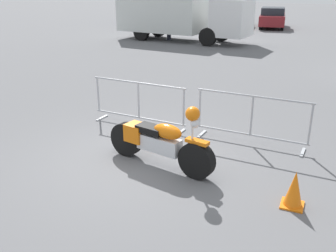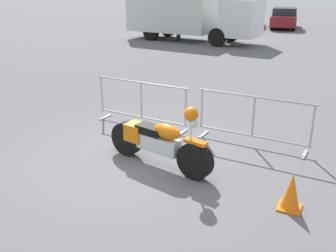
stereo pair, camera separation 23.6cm
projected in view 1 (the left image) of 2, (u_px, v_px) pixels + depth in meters
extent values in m
plane|color=#5B5B5E|center=(136.00, 160.00, 7.23)|extent=(120.00, 120.00, 0.00)
cylinder|color=black|center=(197.00, 160.00, 6.48)|extent=(0.69, 0.32, 0.67)
cylinder|color=black|center=(126.00, 139.00, 7.35)|extent=(0.69, 0.32, 0.67)
cube|color=silver|center=(159.00, 144.00, 6.87)|extent=(0.91, 0.42, 0.29)
ellipsoid|color=orange|center=(168.00, 131.00, 6.67)|extent=(0.63, 0.38, 0.27)
cube|color=black|center=(151.00, 129.00, 6.88)|extent=(0.59, 0.39, 0.13)
cube|color=orange|center=(136.00, 132.00, 7.13)|extent=(0.43, 0.40, 0.33)
cube|color=orange|center=(197.00, 142.00, 6.35)|extent=(0.44, 0.23, 0.06)
cylinder|color=silver|center=(192.00, 133.00, 6.35)|extent=(0.05, 0.05, 0.47)
sphere|color=silver|center=(195.00, 123.00, 6.26)|extent=(0.17, 0.17, 0.17)
sphere|color=orange|center=(193.00, 114.00, 6.23)|extent=(0.25, 0.25, 0.25)
cylinder|color=#9EA0A5|center=(138.00, 83.00, 8.60)|extent=(2.42, 0.16, 0.04)
cylinder|color=#9EA0A5|center=(139.00, 118.00, 8.91)|extent=(2.42, 0.16, 0.04)
cylinder|color=#9EA0A5|center=(98.00, 94.00, 9.24)|extent=(0.05, 0.05, 0.85)
cylinder|color=#9EA0A5|center=(139.00, 100.00, 8.76)|extent=(0.05, 0.05, 0.85)
cylinder|color=#9EA0A5|center=(184.00, 107.00, 8.27)|extent=(0.05, 0.05, 0.85)
cube|color=#9EA0A5|center=(102.00, 118.00, 9.43)|extent=(0.08, 0.44, 0.03)
cube|color=#9EA0A5|center=(180.00, 132.00, 8.52)|extent=(0.08, 0.44, 0.03)
cylinder|color=#9EA0A5|center=(253.00, 96.00, 7.61)|extent=(2.42, 0.16, 0.04)
cylinder|color=#9EA0A5|center=(250.00, 135.00, 7.91)|extent=(2.42, 0.16, 0.04)
cylinder|color=#9EA0A5|center=(200.00, 108.00, 8.24)|extent=(0.05, 0.05, 0.85)
cylinder|color=#9EA0A5|center=(252.00, 116.00, 7.76)|extent=(0.05, 0.05, 0.85)
cylinder|color=#9EA0A5|center=(311.00, 125.00, 7.27)|extent=(0.05, 0.05, 0.85)
cube|color=#9EA0A5|center=(202.00, 134.00, 8.43)|extent=(0.08, 0.44, 0.03)
cube|color=#9EA0A5|center=(303.00, 152.00, 7.52)|extent=(0.08, 0.44, 0.03)
cube|color=silver|center=(162.00, 9.00, 21.74)|extent=(5.20, 2.79, 2.50)
cube|color=silver|center=(232.00, 18.00, 19.88)|extent=(2.01, 2.35, 1.90)
cylinder|color=black|center=(222.00, 33.00, 21.43)|extent=(0.98, 0.37, 0.96)
cylinder|color=black|center=(208.00, 37.00, 19.86)|extent=(0.98, 0.37, 0.96)
cylinder|color=black|center=(158.00, 29.00, 23.37)|extent=(0.98, 0.37, 0.96)
cylinder|color=black|center=(141.00, 32.00, 21.80)|extent=(0.98, 0.37, 0.96)
cube|color=#284799|center=(145.00, 14.00, 31.93)|extent=(2.30, 4.47, 0.70)
cube|color=#1E232B|center=(144.00, 7.00, 31.58)|extent=(1.88, 2.38, 0.50)
cylinder|color=black|center=(142.00, 16.00, 33.45)|extent=(0.30, 0.66, 0.64)
cylinder|color=black|center=(158.00, 17.00, 33.07)|extent=(0.30, 0.66, 0.64)
cylinder|color=black|center=(131.00, 19.00, 31.00)|extent=(0.30, 0.66, 0.64)
cylinder|color=black|center=(148.00, 20.00, 30.62)|extent=(0.30, 0.66, 0.64)
cube|color=#B7BABF|center=(175.00, 15.00, 31.13)|extent=(2.26, 4.38, 0.68)
cube|color=#1E232B|center=(174.00, 8.00, 30.79)|extent=(1.84, 2.34, 0.49)
cylinder|color=black|center=(171.00, 17.00, 32.62)|extent=(0.30, 0.65, 0.62)
cylinder|color=black|center=(187.00, 18.00, 32.25)|extent=(0.30, 0.65, 0.62)
cylinder|color=black|center=(162.00, 20.00, 30.21)|extent=(0.30, 0.65, 0.62)
cylinder|color=black|center=(179.00, 21.00, 29.84)|extent=(0.30, 0.65, 0.62)
cube|color=#B21E19|center=(206.00, 17.00, 30.19)|extent=(2.15, 4.19, 0.65)
cube|color=#1E232B|center=(206.00, 10.00, 29.86)|extent=(1.76, 2.23, 0.47)
cylinder|color=black|center=(200.00, 19.00, 31.61)|extent=(0.28, 0.62, 0.60)
cylinder|color=black|center=(216.00, 19.00, 31.26)|extent=(0.28, 0.62, 0.60)
cylinder|color=black|center=(194.00, 22.00, 29.31)|extent=(0.28, 0.62, 0.60)
cylinder|color=black|center=(211.00, 22.00, 28.96)|extent=(0.28, 0.62, 0.60)
cube|color=#236B38|center=(237.00, 18.00, 28.80)|extent=(2.23, 4.34, 0.68)
cube|color=#1E232B|center=(237.00, 11.00, 28.46)|extent=(1.82, 2.31, 0.48)
cylinder|color=black|center=(230.00, 20.00, 30.27)|extent=(0.29, 0.64, 0.62)
cylinder|color=black|center=(247.00, 21.00, 29.91)|extent=(0.29, 0.64, 0.62)
cylinder|color=black|center=(225.00, 23.00, 27.89)|extent=(0.29, 0.64, 0.62)
cylinder|color=black|center=(244.00, 24.00, 27.53)|extent=(0.29, 0.64, 0.62)
cube|color=maroon|center=(272.00, 19.00, 27.75)|extent=(2.32, 4.52, 0.70)
cube|color=#1E232B|center=(273.00, 11.00, 27.40)|extent=(1.90, 2.41, 0.50)
cylinder|color=black|center=(263.00, 21.00, 29.28)|extent=(0.31, 0.67, 0.64)
cylinder|color=black|center=(282.00, 22.00, 28.90)|extent=(0.31, 0.67, 0.64)
cylinder|color=black|center=(261.00, 25.00, 26.80)|extent=(0.31, 0.67, 0.64)
cylinder|color=black|center=(282.00, 26.00, 26.42)|extent=(0.31, 0.67, 0.64)
cylinder|color=#262838|center=(169.00, 33.00, 21.92)|extent=(0.27, 0.27, 0.85)
cylinder|color=#3F3F47|center=(169.00, 20.00, 21.66)|extent=(0.38, 0.38, 0.62)
sphere|color=tan|center=(169.00, 12.00, 21.50)|extent=(0.22, 0.22, 0.22)
cube|color=orange|center=(292.00, 205.00, 5.75)|extent=(0.34, 0.34, 0.03)
cone|color=orange|center=(294.00, 188.00, 5.65)|extent=(0.28, 0.28, 0.56)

